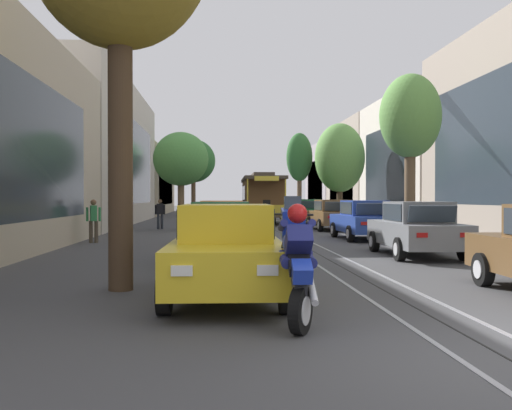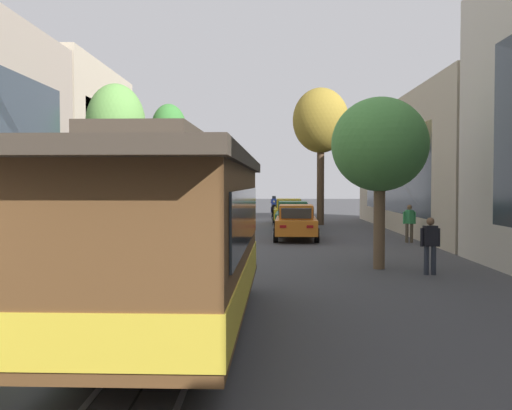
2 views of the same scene
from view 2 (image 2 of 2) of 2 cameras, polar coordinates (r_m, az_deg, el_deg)
name	(u,v)px [view 2 (image 2 of 2)]	position (r m, az deg, el deg)	size (l,w,h in m)	color
ground_plane	(205,285)	(15.18, -4.83, -7.59)	(169.07, 169.07, 0.00)	#424244
trolley_track_rails	(176,332)	(10.55, -7.55, -11.87)	(1.14, 75.63, 0.01)	gray
parked_car_yellow_near_left	(289,211)	(37.95, 3.11, -0.58)	(2.08, 4.40, 1.58)	gold
parked_car_green_second_left	(293,216)	(32.30, 3.51, -1.04)	(2.13, 4.42, 1.58)	#1E6038
parked_car_orange_mid_left	(296,222)	(27.15, 3.81, -1.63)	(2.12, 4.41, 1.58)	orange
parked_car_brown_near_right	(198,211)	(38.66, -5.49, -0.54)	(2.10, 4.41, 1.58)	brown
parked_car_grey_second_right	(186,217)	(31.79, -6.66, -1.10)	(2.08, 4.39, 1.58)	slate
parked_car_blue_mid_right	(161,225)	(25.45, -8.96, -1.90)	(2.05, 4.38, 1.58)	#233D93
parked_car_brown_fourth_right	(121,240)	(19.01, -12.64, -3.25)	(2.08, 4.40, 1.58)	brown
parked_car_green_fifth_right	(41,274)	(12.33, -19.71, -6.19)	(2.08, 4.40, 1.58)	#1E6038
street_tree_kerb_left_near	(321,122)	(37.29, 6.14, 7.83)	(3.42, 3.16, 8.38)	#4C3826
street_tree_kerb_left_second	(380,145)	(18.27, 11.64, 5.55)	(2.86, 2.87, 5.09)	brown
street_tree_kerb_right_near	(169,132)	(40.62, -8.25, 6.84)	(2.33, 2.41, 7.81)	brown
street_tree_kerb_right_second	(116,127)	(25.96, -13.12, 7.20)	(2.45, 2.55, 6.70)	brown
cable_car_trolley	(172,238)	(9.87, -7.96, -3.07)	(2.75, 9.16, 3.28)	brown
motorcycle_with_rider	(274,208)	(40.06, 1.73, -0.29)	(0.52, 1.88, 1.72)	black
pedestrian_on_left_pavement	(409,221)	(26.67, 14.30, -1.50)	(0.55, 0.41, 1.63)	#4C4233
pedestrian_on_right_pavement	(430,243)	(17.42, 16.16, -3.43)	(0.55, 0.28, 1.60)	#282D38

